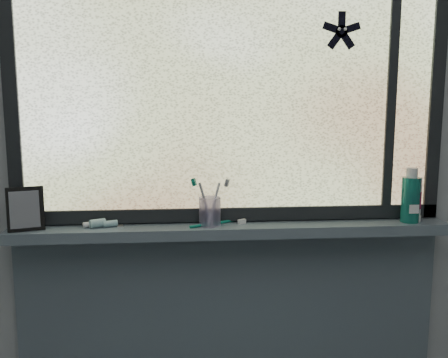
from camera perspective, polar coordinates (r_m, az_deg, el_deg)
name	(u,v)px	position (r m, az deg, el deg)	size (l,w,h in m)	color
wall_back	(230,160)	(1.88, 0.71, 2.14)	(3.00, 0.01, 2.50)	#9EA3A8
windowsill	(232,230)	(1.85, 0.92, -5.85)	(1.62, 0.14, 0.04)	#505F6B
sill_apron	(230,351)	(2.09, 0.72, -19.05)	(1.62, 0.02, 0.98)	#505F6B
window_pane	(231,85)	(1.84, 0.80, 10.73)	(1.50, 0.01, 1.00)	silver
frame_bottom	(231,214)	(1.89, 0.78, -4.00)	(1.60, 0.03, 0.05)	black
frame_left	(10,84)	(1.92, -23.22, 9.95)	(0.05, 0.03, 1.10)	black
frame_right	(436,85)	(2.06, 23.11, 9.84)	(0.05, 0.03, 1.10)	black
frame_mullion	(391,85)	(1.99, 18.58, 10.15)	(0.04, 0.03, 1.00)	black
starfish_sticker	(341,31)	(1.93, 13.28, 16.10)	(0.15, 0.02, 0.15)	black
vanity_mirror	(25,209)	(1.88, -21.74, -3.19)	(0.12, 0.06, 0.16)	black
toothpaste_tube	(103,223)	(1.86, -13.71, -4.92)	(0.17, 0.04, 0.03)	silver
toothbrush_cup	(210,211)	(1.83, -1.63, -3.73)	(0.08, 0.08, 0.10)	#A396C6
toothbrush_lying	(213,223)	(1.84, -1.26, -5.02)	(0.24, 0.02, 0.02)	#0C735B
mouthwash_bottle	(411,195)	(1.99, 20.56, -1.73)	(0.07, 0.07, 0.17)	#1B8C7A
cream_tube	(415,198)	(2.02, 20.96, -2.02)	(0.05, 0.05, 0.12)	silver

